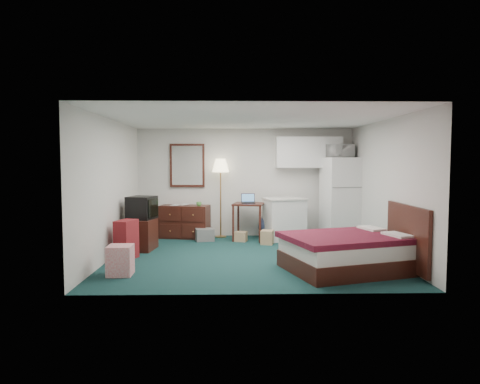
{
  "coord_description": "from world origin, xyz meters",
  "views": [
    {
      "loc": [
        -0.34,
        -7.73,
        1.73
      ],
      "look_at": [
        -0.17,
        0.17,
        1.17
      ],
      "focal_mm": 32.0,
      "sensor_mm": 36.0,
      "label": 1
    }
  ],
  "objects_px": {
    "floor_lamp": "(221,198)",
    "tv_stand": "(139,234)",
    "bed": "(346,253)",
    "fridge": "(341,198)",
    "suitcase": "(126,240)",
    "desk": "(249,221)",
    "dresser": "(185,222)",
    "kitchen_counter": "(284,220)"
  },
  "relations": [
    {
      "from": "tv_stand",
      "to": "dresser",
      "type": "bearing_deg",
      "value": 66.65
    },
    {
      "from": "desk",
      "to": "tv_stand",
      "type": "height_order",
      "value": "desk"
    },
    {
      "from": "floor_lamp",
      "to": "fridge",
      "type": "relative_size",
      "value": 0.99
    },
    {
      "from": "dresser",
      "to": "suitcase",
      "type": "height_order",
      "value": "dresser"
    },
    {
      "from": "kitchen_counter",
      "to": "bed",
      "type": "relative_size",
      "value": 0.51
    },
    {
      "from": "dresser",
      "to": "kitchen_counter",
      "type": "xyz_separation_m",
      "value": [
        2.24,
        -0.29,
        0.08
      ]
    },
    {
      "from": "bed",
      "to": "tv_stand",
      "type": "xyz_separation_m",
      "value": [
        -3.64,
        1.73,
        0.02
      ]
    },
    {
      "from": "desk",
      "to": "suitcase",
      "type": "distance_m",
      "value": 2.92
    },
    {
      "from": "floor_lamp",
      "to": "tv_stand",
      "type": "height_order",
      "value": "floor_lamp"
    },
    {
      "from": "tv_stand",
      "to": "suitcase",
      "type": "distance_m",
      "value": 0.81
    },
    {
      "from": "dresser",
      "to": "floor_lamp",
      "type": "height_order",
      "value": "floor_lamp"
    },
    {
      "from": "fridge",
      "to": "tv_stand",
      "type": "distance_m",
      "value": 4.48
    },
    {
      "from": "desk",
      "to": "fridge",
      "type": "relative_size",
      "value": 0.45
    },
    {
      "from": "dresser",
      "to": "tv_stand",
      "type": "distance_m",
      "value": 1.53
    },
    {
      "from": "floor_lamp",
      "to": "suitcase",
      "type": "bearing_deg",
      "value": -126.49
    },
    {
      "from": "dresser",
      "to": "tv_stand",
      "type": "relative_size",
      "value": 1.65
    },
    {
      "from": "tv_stand",
      "to": "suitcase",
      "type": "relative_size",
      "value": 0.95
    },
    {
      "from": "floor_lamp",
      "to": "desk",
      "type": "height_order",
      "value": "floor_lamp"
    },
    {
      "from": "tv_stand",
      "to": "desk",
      "type": "bearing_deg",
      "value": 31.88
    },
    {
      "from": "bed",
      "to": "suitcase",
      "type": "bearing_deg",
      "value": 149.08
    },
    {
      "from": "floor_lamp",
      "to": "fridge",
      "type": "bearing_deg",
      "value": -5.93
    },
    {
      "from": "dresser",
      "to": "suitcase",
      "type": "relative_size",
      "value": 1.57
    },
    {
      "from": "fridge",
      "to": "suitcase",
      "type": "height_order",
      "value": "fridge"
    },
    {
      "from": "dresser",
      "to": "floor_lamp",
      "type": "relative_size",
      "value": 0.61
    },
    {
      "from": "bed",
      "to": "fridge",
      "type": "bearing_deg",
      "value": 60.18
    },
    {
      "from": "fridge",
      "to": "dresser",
      "type": "bearing_deg",
      "value": 167.72
    },
    {
      "from": "dresser",
      "to": "bed",
      "type": "distance_m",
      "value": 4.19
    },
    {
      "from": "desk",
      "to": "fridge",
      "type": "xyz_separation_m",
      "value": [
        2.07,
        0.08,
        0.5
      ]
    },
    {
      "from": "dresser",
      "to": "fridge",
      "type": "relative_size",
      "value": 0.6
    },
    {
      "from": "floor_lamp",
      "to": "kitchen_counter",
      "type": "relative_size",
      "value": 2.0
    },
    {
      "from": "floor_lamp",
      "to": "suitcase",
      "type": "relative_size",
      "value": 2.59
    },
    {
      "from": "floor_lamp",
      "to": "desk",
      "type": "relative_size",
      "value": 2.2
    },
    {
      "from": "fridge",
      "to": "suitcase",
      "type": "bearing_deg",
      "value": -164.92
    },
    {
      "from": "floor_lamp",
      "to": "bed",
      "type": "bearing_deg",
      "value": -56.66
    },
    {
      "from": "kitchen_counter",
      "to": "tv_stand",
      "type": "relative_size",
      "value": 1.36
    },
    {
      "from": "desk",
      "to": "dresser",
      "type": "bearing_deg",
      "value": -179.33
    },
    {
      "from": "dresser",
      "to": "bed",
      "type": "xyz_separation_m",
      "value": [
        2.87,
        -3.05,
        -0.09
      ]
    },
    {
      "from": "floor_lamp",
      "to": "desk",
      "type": "distance_m",
      "value": 0.88
    },
    {
      "from": "fridge",
      "to": "bed",
      "type": "distance_m",
      "value": 2.98
    },
    {
      "from": "fridge",
      "to": "tv_stand",
      "type": "xyz_separation_m",
      "value": [
        -4.29,
        -1.11,
        -0.61
      ]
    },
    {
      "from": "bed",
      "to": "suitcase",
      "type": "relative_size",
      "value": 2.55
    },
    {
      "from": "dresser",
      "to": "desk",
      "type": "bearing_deg",
      "value": 0.05
    }
  ]
}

